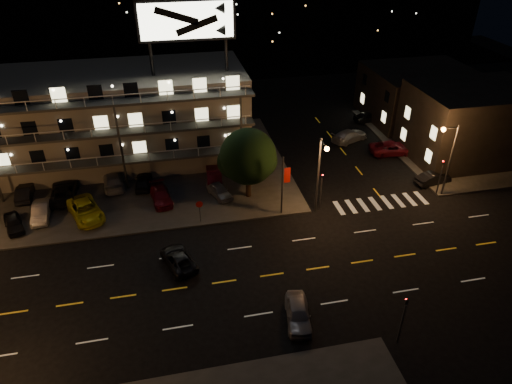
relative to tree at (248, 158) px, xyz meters
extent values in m
plane|color=black|center=(-2.36, -12.17, -4.60)|extent=(140.00, 140.00, 0.00)
cube|color=#31312F|center=(-16.36, 7.83, -4.53)|extent=(44.00, 24.00, 0.15)
cube|color=#31312F|center=(27.64, 7.83, -4.53)|extent=(16.00, 24.00, 0.15)
cube|color=gray|center=(-12.36, 11.83, 0.40)|extent=(28.00, 12.00, 10.00)
cube|color=gray|center=(-12.36, 11.83, 5.65)|extent=(28.00, 12.00, 0.50)
cube|color=#31312F|center=(-12.36, 4.93, -1.45)|extent=(28.00, 1.80, 0.25)
cube|color=#31312F|center=(-12.36, 4.93, 1.75)|extent=(28.00, 1.80, 0.25)
cube|color=#31312F|center=(-12.36, 4.93, 4.95)|extent=(28.00, 1.80, 0.25)
cylinder|color=black|center=(-8.36, 9.83, 7.65)|extent=(0.36, 0.36, 3.50)
cylinder|color=black|center=(-0.36, 9.83, 7.65)|extent=(0.36, 0.36, 3.50)
cube|color=black|center=(-4.36, 9.83, 11.40)|extent=(10.20, 0.50, 4.20)
cube|color=#F1F0CD|center=(-4.36, 9.53, 11.40)|extent=(9.60, 0.06, 3.60)
cube|color=black|center=(27.64, 3.83, -0.35)|extent=(14.00, 10.00, 8.50)
cube|color=black|center=(27.64, 15.83, -1.10)|extent=(14.00, 12.00, 7.00)
cylinder|color=#2D2D30|center=(6.14, -3.87, -0.60)|extent=(0.20, 0.20, 8.00)
cylinder|color=#2D2D30|center=(6.14, -4.67, 3.20)|extent=(0.12, 1.80, 0.12)
sphere|color=#FF913F|center=(6.14, -5.47, 3.10)|extent=(0.44, 0.44, 0.44)
cylinder|color=#2D2D30|center=(20.14, -3.87, -0.60)|extent=(0.20, 0.20, 8.00)
cylinder|color=#2D2D30|center=(19.34, -3.87, 3.20)|extent=(1.80, 0.12, 0.12)
sphere|color=#FF913F|center=(18.54, -3.87, 3.10)|extent=(0.44, 0.44, 0.44)
cylinder|color=#2D2D30|center=(6.64, -3.67, -2.80)|extent=(0.14, 0.14, 3.60)
imported|color=black|center=(6.64, -3.67, -0.50)|extent=(0.20, 0.16, 1.00)
sphere|color=#FF0C0C|center=(6.64, -3.79, -0.60)|extent=(0.14, 0.14, 0.14)
cylinder|color=#2D2D30|center=(6.64, -20.67, -2.80)|extent=(0.14, 0.14, 3.60)
imported|color=black|center=(6.64, -20.67, -0.50)|extent=(0.20, 0.16, 1.00)
sphere|color=#FF0C0C|center=(6.64, -20.55, -0.60)|extent=(0.14, 0.14, 0.14)
cylinder|color=#2D2D30|center=(19.64, -3.67, -2.80)|extent=(0.14, 0.14, 3.60)
imported|color=black|center=(19.64, -3.67, -0.50)|extent=(0.16, 0.20, 1.00)
sphere|color=#FF0C0C|center=(19.52, -3.67, -0.60)|extent=(0.14, 0.14, 0.14)
cylinder|color=#2D2D30|center=(2.64, -3.77, -1.40)|extent=(0.16, 0.16, 6.40)
cube|color=red|center=(3.09, -3.77, -0.20)|extent=(0.60, 0.04, 1.60)
cylinder|color=#2D2D30|center=(-5.36, -3.57, -3.50)|extent=(0.08, 0.08, 2.20)
cylinder|color=red|center=(-5.36, -3.62, -2.45)|extent=(0.91, 0.04, 0.91)
cylinder|color=black|center=(0.05, -0.01, -3.13)|extent=(0.55, 0.55, 2.65)
sphere|color=black|center=(0.05, -0.01, 0.18)|extent=(5.73, 5.73, 5.73)
sphere|color=black|center=(-1.27, 0.43, -0.48)|extent=(3.53, 3.53, 3.53)
sphere|color=black|center=(1.27, -0.45, -0.26)|extent=(3.31, 3.31, 3.31)
imported|color=black|center=(-22.62, -1.12, -3.83)|extent=(2.67, 3.95, 1.25)
imported|color=gray|center=(-20.40, 0.26, -3.76)|extent=(1.70, 4.28, 1.39)
imported|color=gold|center=(-16.19, -0.47, -3.68)|extent=(4.48, 6.10, 1.54)
imported|color=#5B0D17|center=(-8.94, 0.88, -3.79)|extent=(2.50, 4.77, 1.32)
imported|color=gray|center=(-2.93, 0.58, -3.81)|extent=(2.69, 4.06, 1.28)
imported|color=black|center=(-22.71, 4.46, -3.77)|extent=(1.76, 4.24, 1.37)
imported|color=black|center=(-18.75, 3.46, -3.69)|extent=(2.76, 5.58, 1.52)
imported|color=gray|center=(-13.88, 4.97, -3.70)|extent=(2.83, 5.46, 1.51)
imported|color=black|center=(-10.69, 4.11, -3.76)|extent=(1.98, 4.19, 1.38)
imported|color=#5B0D17|center=(-3.07, 3.80, -3.70)|extent=(1.90, 4.64, 1.50)
imported|color=black|center=(20.39, -1.56, -3.93)|extent=(4.24, 2.07, 1.34)
imported|color=#5B0D17|center=(19.23, 5.99, -3.83)|extent=(5.77, 3.06, 1.54)
imported|color=gray|center=(15.47, 10.49, -3.84)|extent=(5.65, 4.07, 1.52)
imported|color=black|center=(20.51, 15.90, -3.87)|extent=(4.45, 2.16, 1.46)
imported|color=gray|center=(0.34, -17.30, -3.88)|extent=(2.40, 4.48, 1.45)
imported|color=black|center=(-7.82, -9.27, -3.98)|extent=(3.40, 4.93, 1.25)
camera|label=1|loc=(-7.52, -39.63, 21.37)|focal=32.00mm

